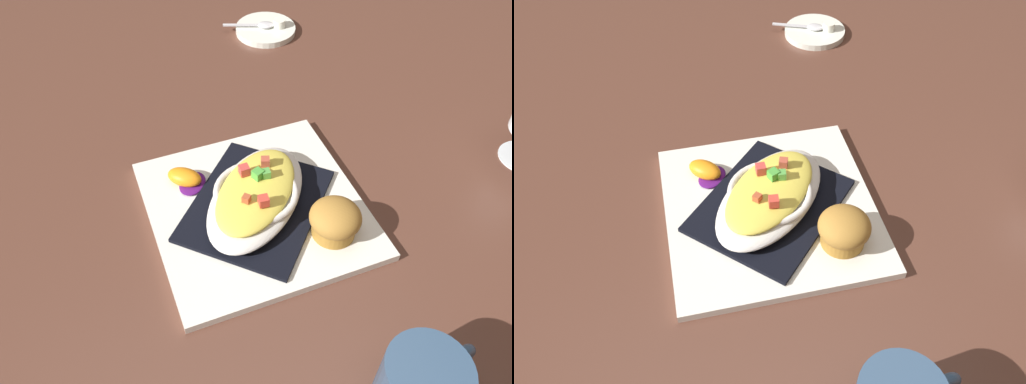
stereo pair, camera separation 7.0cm
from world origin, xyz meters
TOP-DOWN VIEW (x-y plane):
  - ground_plane at (0.00, 0.00)m, footprint 2.60×2.60m
  - square_plate at (0.00, 0.00)m, footprint 0.31×0.31m
  - folded_napkin at (0.00, 0.00)m, footprint 0.26×0.26m
  - gratin_dish at (-0.00, -0.00)m, footprint 0.22×0.23m
  - muffin at (-0.09, 0.07)m, footprint 0.07×0.07m
  - orange_garnish at (0.08, -0.07)m, footprint 0.07×0.07m
  - creamer_saucer at (-0.15, -0.45)m, footprint 0.12×0.12m
  - spoon at (-0.15, -0.45)m, footprint 0.10×0.04m
  - creamer_cup_0 at (-0.18, -0.44)m, footprint 0.02×0.02m

SIDE VIEW (x-z plane):
  - ground_plane at x=0.00m, z-range 0.00..0.00m
  - creamer_saucer at x=-0.15m, z-range 0.00..0.01m
  - square_plate at x=0.00m, z-range 0.00..0.01m
  - folded_napkin at x=0.00m, z-range 0.01..0.02m
  - spoon at x=-0.15m, z-range 0.01..0.02m
  - creamer_cup_0 at x=-0.18m, z-range 0.01..0.03m
  - orange_garnish at x=0.08m, z-range 0.01..0.03m
  - gratin_dish at x=0.00m, z-range 0.01..0.06m
  - muffin at x=-0.09m, z-range 0.01..0.06m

